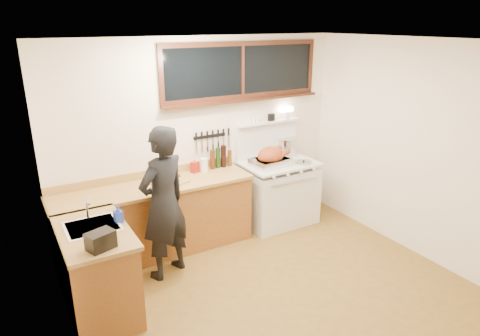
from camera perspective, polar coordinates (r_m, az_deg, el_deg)
ground_plane at (r=4.83m, az=4.75°, el=-16.16°), size 4.00×3.50×0.02m
room_shell at (r=4.10m, az=5.38°, el=3.12°), size 4.10×3.60×2.65m
counter_back at (r=5.41m, az=-11.12°, el=-6.65°), size 2.44×0.64×1.00m
counter_left at (r=4.52m, az=-18.52°, el=-12.94°), size 0.64×1.09×0.90m
sink_unit at (r=4.40m, az=-19.03°, el=-8.02°), size 0.50×0.45×0.37m
vintage_stove at (r=6.13m, az=5.06°, el=-3.07°), size 1.02×0.74×1.60m
back_window at (r=5.76m, az=0.39°, el=12.03°), size 2.32×0.13×0.77m
left_doorway at (r=3.16m, az=-20.27°, el=-14.55°), size 0.02×1.04×2.17m
knife_strip at (r=5.69m, az=-3.86°, el=4.15°), size 0.52×0.03×0.28m
man at (r=4.77m, az=-10.16°, el=-4.68°), size 0.75×0.64×1.75m
soap_bottle at (r=4.36m, az=-15.93°, el=-5.91°), size 0.08×0.08×0.17m
toaster at (r=3.93m, az=-18.08°, el=-9.16°), size 0.27×0.22×0.16m
cutting_board at (r=5.24m, az=-9.29°, el=-1.48°), size 0.46×0.40×0.14m
roast_turkey at (r=5.81m, az=4.16°, el=1.34°), size 0.55×0.42×0.26m
stockpot at (r=6.30m, az=6.33°, el=2.88°), size 0.34×0.34×0.25m
saucepan at (r=6.17m, az=5.55°, el=1.87°), size 0.14×0.26×0.11m
pot_lid at (r=5.98m, az=8.48°, el=0.77°), size 0.27×0.27×0.04m
coffee_tin at (r=5.57m, az=-6.04°, el=0.12°), size 0.12×0.11×0.14m
pitcher at (r=5.56m, az=-4.81°, el=0.36°), size 0.10×0.10×0.19m
bottle_cluster at (r=5.71m, az=-2.66°, el=1.39°), size 0.32×0.07×0.30m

